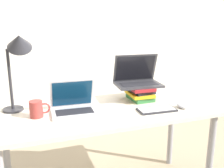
{
  "coord_description": "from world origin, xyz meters",
  "views": [
    {
      "loc": [
        -0.55,
        -1.33,
        1.38
      ],
      "look_at": [
        0.04,
        0.33,
        0.91
      ],
      "focal_mm": 42.0,
      "sensor_mm": 36.0,
      "label": 1
    }
  ],
  "objects_px": {
    "mouse": "(182,106)",
    "mug": "(37,109)",
    "laptop_left": "(74,106)",
    "wireless_keyboard": "(157,110)",
    "laptop_on_books": "(137,79)",
    "desk_lamp": "(18,51)",
    "book_stack": "(140,92)"
  },
  "relations": [
    {
      "from": "mouse",
      "to": "desk_lamp",
      "type": "bearing_deg",
      "value": 163.74
    },
    {
      "from": "laptop_left",
      "to": "mouse",
      "type": "relative_size",
      "value": 3.25
    },
    {
      "from": "laptop_left",
      "to": "wireless_keyboard",
      "type": "height_order",
      "value": "laptop_left"
    },
    {
      "from": "mouse",
      "to": "desk_lamp",
      "type": "xyz_separation_m",
      "value": [
        -1.08,
        0.31,
        0.4
      ]
    },
    {
      "from": "book_stack",
      "to": "wireless_keyboard",
      "type": "bearing_deg",
      "value": -89.28
    },
    {
      "from": "mug",
      "to": "wireless_keyboard",
      "type": "bearing_deg",
      "value": -11.06
    },
    {
      "from": "laptop_left",
      "to": "mug",
      "type": "relative_size",
      "value": 2.36
    },
    {
      "from": "laptop_on_books",
      "to": "laptop_left",
      "type": "bearing_deg",
      "value": -165.89
    },
    {
      "from": "laptop_left",
      "to": "wireless_keyboard",
      "type": "bearing_deg",
      "value": -16.82
    },
    {
      "from": "wireless_keyboard",
      "to": "book_stack",
      "type": "bearing_deg",
      "value": 90.72
    },
    {
      "from": "laptop_on_books",
      "to": "mouse",
      "type": "height_order",
      "value": "laptop_on_books"
    },
    {
      "from": "book_stack",
      "to": "wireless_keyboard",
      "type": "xyz_separation_m",
      "value": [
        0.0,
        -0.27,
        -0.05
      ]
    },
    {
      "from": "laptop_left",
      "to": "desk_lamp",
      "type": "bearing_deg",
      "value": 157.17
    },
    {
      "from": "wireless_keyboard",
      "to": "laptop_left",
      "type": "bearing_deg",
      "value": 163.18
    },
    {
      "from": "laptop_on_books",
      "to": "wireless_keyboard",
      "type": "xyz_separation_m",
      "value": [
        0.01,
        -0.3,
        -0.15
      ]
    },
    {
      "from": "laptop_left",
      "to": "laptop_on_books",
      "type": "distance_m",
      "value": 0.56
    },
    {
      "from": "book_stack",
      "to": "mug",
      "type": "xyz_separation_m",
      "value": [
        -0.79,
        -0.11,
        -0.0
      ]
    },
    {
      "from": "mouse",
      "to": "mug",
      "type": "xyz_separation_m",
      "value": [
        -0.99,
        0.17,
        0.04
      ]
    },
    {
      "from": "mouse",
      "to": "mug",
      "type": "bearing_deg",
      "value": 170.55
    },
    {
      "from": "laptop_on_books",
      "to": "wireless_keyboard",
      "type": "bearing_deg",
      "value": -87.25
    },
    {
      "from": "book_stack",
      "to": "desk_lamp",
      "type": "bearing_deg",
      "value": 177.52
    },
    {
      "from": "mouse",
      "to": "desk_lamp",
      "type": "relative_size",
      "value": 0.17
    },
    {
      "from": "mouse",
      "to": "mug",
      "type": "distance_m",
      "value": 1.01
    },
    {
      "from": "laptop_on_books",
      "to": "mug",
      "type": "relative_size",
      "value": 2.73
    },
    {
      "from": "laptop_on_books",
      "to": "wireless_keyboard",
      "type": "distance_m",
      "value": 0.34
    },
    {
      "from": "book_stack",
      "to": "desk_lamp",
      "type": "relative_size",
      "value": 0.44
    },
    {
      "from": "book_stack",
      "to": "mug",
      "type": "height_order",
      "value": "book_stack"
    },
    {
      "from": "laptop_left",
      "to": "mouse",
      "type": "xyz_separation_m",
      "value": [
        0.75,
        -0.18,
        -0.03
      ]
    },
    {
      "from": "laptop_left",
      "to": "wireless_keyboard",
      "type": "distance_m",
      "value": 0.58
    },
    {
      "from": "desk_lamp",
      "to": "mug",
      "type": "bearing_deg",
      "value": -60.9
    },
    {
      "from": "laptop_left",
      "to": "laptop_on_books",
      "type": "xyz_separation_m",
      "value": [
        0.54,
        0.13,
        0.11
      ]
    },
    {
      "from": "mug",
      "to": "laptop_left",
      "type": "bearing_deg",
      "value": 2.63
    }
  ]
}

